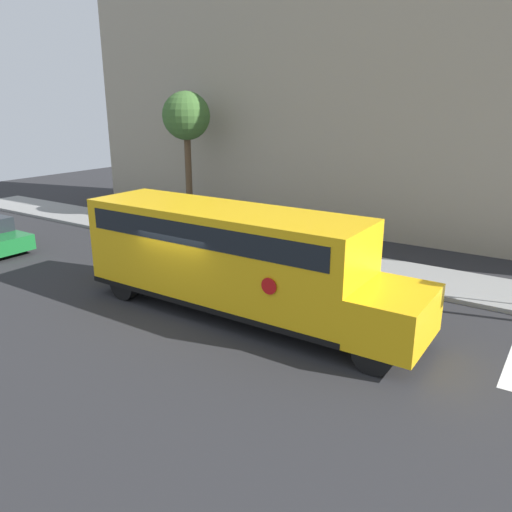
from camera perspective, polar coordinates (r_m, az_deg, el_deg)
ground_plane at (r=15.62m, az=-7.51°, el=-6.03°), size 60.00×60.00×0.00m
sidewalk_strip at (r=20.61m, az=4.34°, el=0.08°), size 44.00×3.00×0.15m
building_backdrop at (r=25.59m, az=12.13°, el=16.65°), size 32.00×4.00×12.10m
school_bus at (r=14.64m, az=-2.71°, el=0.11°), size 10.54×2.57×3.18m
tree_near_sidewalk at (r=26.25m, az=-7.96°, el=15.35°), size 2.41×2.41×6.68m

